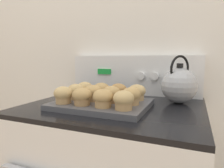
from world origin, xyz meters
TOP-DOWN VIEW (x-y plane):
  - wall_back at (0.00, 0.66)m, footprint 8.00×0.05m
  - control_panel at (0.00, 0.61)m, footprint 0.73×0.07m
  - muffin_pan at (-0.03, 0.26)m, footprint 0.38×0.30m
  - muffin_r0_c0 at (-0.16, 0.18)m, footprint 0.07×0.07m
  - muffin_r0_c1 at (-0.08, 0.18)m, footprint 0.07×0.07m
  - muffin_r0_c2 at (0.01, 0.18)m, footprint 0.07×0.07m
  - muffin_r0_c3 at (0.09, 0.18)m, footprint 0.07×0.07m
  - muffin_r1_c0 at (-0.16, 0.27)m, footprint 0.07×0.07m
  - muffin_r1_c1 at (-0.07, 0.26)m, footprint 0.07×0.07m
  - muffin_r1_c2 at (0.01, 0.27)m, footprint 0.07×0.07m
  - muffin_r1_c3 at (0.10, 0.26)m, footprint 0.07×0.07m
  - muffin_r2_c0 at (-0.16, 0.35)m, footprint 0.07×0.07m
  - muffin_r2_c1 at (-0.07, 0.35)m, footprint 0.07×0.07m
  - muffin_r2_c2 at (0.01, 0.35)m, footprint 0.07×0.07m
  - muffin_r2_c3 at (0.09, 0.35)m, footprint 0.07×0.07m
  - tea_kettle at (0.26, 0.46)m, footprint 0.16×0.18m

SIDE VIEW (x-z plane):
  - muffin_pan at x=-0.03m, z-range 0.89..0.91m
  - muffin_r0_c0 at x=-0.16m, z-range 0.91..0.98m
  - muffin_r0_c1 at x=-0.08m, z-range 0.91..0.98m
  - muffin_r0_c2 at x=0.01m, z-range 0.91..0.98m
  - muffin_r0_c3 at x=0.09m, z-range 0.91..0.98m
  - muffin_r1_c0 at x=-0.16m, z-range 0.91..0.98m
  - muffin_r1_c1 at x=-0.07m, z-range 0.91..0.98m
  - muffin_r1_c2 at x=0.01m, z-range 0.91..0.98m
  - muffin_r1_c3 at x=0.10m, z-range 0.91..0.98m
  - muffin_r2_c0 at x=-0.16m, z-range 0.91..0.98m
  - muffin_r2_c1 at x=-0.07m, z-range 0.91..0.98m
  - muffin_r2_c2 at x=0.01m, z-range 0.91..0.98m
  - muffin_r2_c3 at x=0.09m, z-range 0.91..0.98m
  - tea_kettle at x=0.26m, z-range 0.86..1.08m
  - control_panel at x=0.00m, z-range 0.89..1.11m
  - wall_back at x=0.00m, z-range 0.00..2.40m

